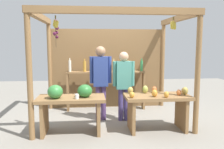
{
  "coord_description": "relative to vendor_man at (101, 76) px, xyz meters",
  "views": [
    {
      "loc": [
        -0.48,
        -5.14,
        1.66
      ],
      "look_at": [
        0.0,
        -0.21,
        1.04
      ],
      "focal_mm": 37.47,
      "sensor_mm": 36.0,
      "label": 1
    }
  ],
  "objects": [
    {
      "name": "bottle_shelf_unit",
      "position": [
        0.18,
        0.83,
        -0.19
      ],
      "size": [
        2.01,
        0.22,
        1.35
      ],
      "color": "olive",
      "rests_on": "ground"
    },
    {
      "name": "fruit_counter_right",
      "position": [
        1.07,
        -0.72,
        -0.45
      ],
      "size": [
        1.28,
        0.64,
        0.86
      ],
      "color": "olive",
      "rests_on": "ground"
    },
    {
      "name": "market_stall",
      "position": [
        0.23,
        0.53,
        0.37
      ],
      "size": [
        3.13,
        2.19,
        2.32
      ],
      "color": "olive",
      "rests_on": "ground"
    },
    {
      "name": "vendor_man",
      "position": [
        0.0,
        0.0,
        0.0
      ],
      "size": [
        0.48,
        0.22,
        1.64
      ],
      "rotation": [
        0.0,
        0.0,
        0.13
      ],
      "color": "#523B6E",
      "rests_on": "ground"
    },
    {
      "name": "ground_plane",
      "position": [
        0.24,
        0.05,
        -0.99
      ],
      "size": [
        12.0,
        12.0,
        0.0
      ],
      "primitive_type": "plane",
      "color": "gray",
      "rests_on": "ground"
    },
    {
      "name": "vendor_woman",
      "position": [
        0.5,
        -0.08,
        -0.08
      ],
      "size": [
        0.48,
        0.21,
        1.53
      ],
      "rotation": [
        0.0,
        0.0,
        -0.06
      ],
      "color": "#483D7A",
      "rests_on": "ground"
    },
    {
      "name": "fruit_counter_left",
      "position": [
        -0.6,
        -0.75,
        -0.39
      ],
      "size": [
        1.27,
        0.64,
        0.95
      ],
      "color": "olive",
      "rests_on": "ground"
    }
  ]
}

